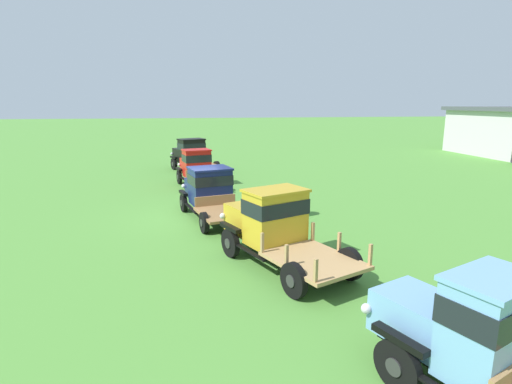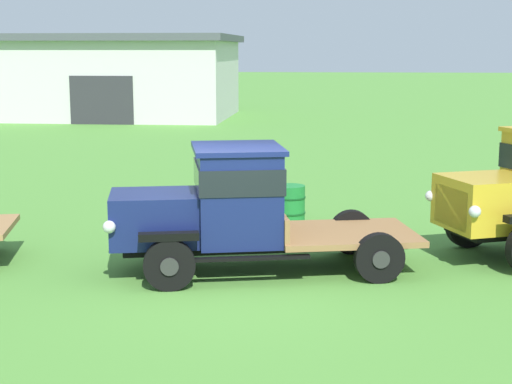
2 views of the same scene
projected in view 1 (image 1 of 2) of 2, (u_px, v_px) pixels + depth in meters
name	position (u px, v px, depth m)	size (l,w,h in m)	color
ground_plane	(191.00, 217.00, 17.13)	(240.00, 240.00, 0.00)	#518E38
vintage_truck_foreground_near	(191.00, 154.00, 28.80)	(5.26, 3.55, 2.30)	black
vintage_truck_second_in_line	(196.00, 167.00, 23.43)	(4.81, 2.69, 2.16)	black
vintage_truck_midrow_center	(209.00, 190.00, 17.15)	(5.38, 2.92, 2.12)	black
vintage_truck_far_side	(273.00, 224.00, 12.16)	(5.43, 3.64, 2.27)	black
vintage_truck_back_of_row	(477.00, 338.00, 6.30)	(4.74, 3.11, 2.25)	black
oil_drum_beside_row	(298.00, 206.00, 17.22)	(0.67, 0.67, 0.83)	#1E7F33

